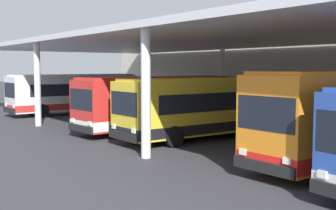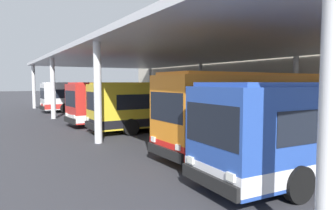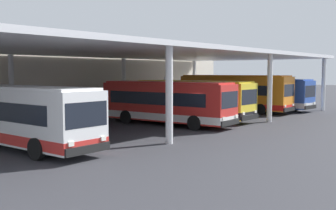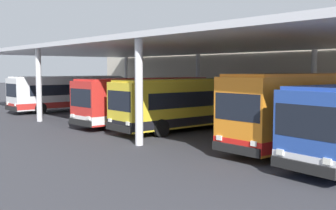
% 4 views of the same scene
% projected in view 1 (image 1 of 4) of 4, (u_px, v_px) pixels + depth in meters
% --- Properties ---
extents(ground_plane, '(200.00, 200.00, 0.00)m').
position_uv_depth(ground_plane, '(122.00, 134.00, 24.39)').
color(ground_plane, '#333338').
extents(platform_kerb, '(42.00, 4.50, 0.18)m').
position_uv_depth(platform_kerb, '(264.00, 118.00, 31.36)').
color(platform_kerb, gray).
rests_on(platform_kerb, ground).
extents(station_building_facade, '(48.00, 1.60, 6.76)m').
position_uv_depth(station_building_facade, '(293.00, 72.00, 33.01)').
color(station_building_facade, beige).
rests_on(station_building_facade, ground).
extents(canopy_shelter, '(40.00, 17.00, 5.55)m').
position_uv_depth(canopy_shelter, '(198.00, 42.00, 27.20)').
color(canopy_shelter, silver).
rests_on(canopy_shelter, ground).
extents(bus_nearest_bay, '(2.84, 10.57, 3.17)m').
position_uv_depth(bus_nearest_bay, '(75.00, 93.00, 35.36)').
color(bus_nearest_bay, white).
rests_on(bus_nearest_bay, ground).
extents(bus_second_bay, '(3.13, 10.65, 3.17)m').
position_uv_depth(bus_second_bay, '(159.00, 102.00, 25.95)').
color(bus_second_bay, red).
rests_on(bus_second_bay, ground).
extents(bus_middle_bay, '(2.80, 10.55, 3.17)m').
position_uv_depth(bus_middle_bay, '(209.00, 106.00, 23.10)').
color(bus_middle_bay, yellow).
rests_on(bus_middle_bay, ground).
extents(trash_bin, '(0.52, 0.52, 0.98)m').
position_uv_depth(trash_bin, '(307.00, 114.00, 28.77)').
color(trash_bin, maroon).
rests_on(trash_bin, platform_kerb).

